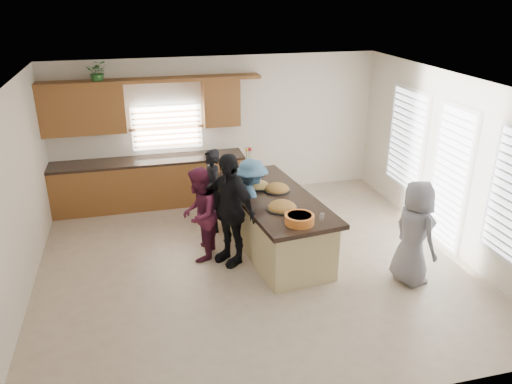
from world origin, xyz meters
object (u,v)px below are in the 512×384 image
object	(u,v)px
island	(274,224)
woman_left_front	(229,209)
woman_left_back	(212,191)
salad_bowl	(299,219)
woman_left_mid	(199,214)
woman_right_back	(251,203)
woman_right_front	(415,233)

from	to	relation	value
island	woman_left_front	xyz separation A→B (m)	(-0.77, -0.22, 0.44)
island	woman_left_back	size ratio (longest dim) A/B	1.89
salad_bowl	woman_left_mid	bearing A→B (deg)	140.16
woman_left_front	woman_right_back	size ratio (longest dim) A/B	1.19
woman_left_back	woman_right_front	bearing A→B (deg)	40.29
woman_left_mid	salad_bowl	bearing A→B (deg)	69.45
salad_bowl	woman_right_front	xyz separation A→B (m)	(1.60, -0.37, -0.24)
woman_left_mid	woman_right_front	distance (m)	3.21
salad_bowl	woman_right_front	bearing A→B (deg)	-12.95
salad_bowl	woman_right_back	world-z (taller)	woman_right_back
island	woman_left_front	size ratio (longest dim) A/B	1.58
salad_bowl	woman_left_back	world-z (taller)	woman_left_back
woman_left_back	woman_right_front	xyz separation A→B (m)	(2.53, -2.34, 0.04)
woman_left_back	woman_left_front	distance (m)	1.15
island	woman_right_front	world-z (taller)	woman_right_front
woman_left_front	woman_right_back	world-z (taller)	woman_left_front
salad_bowl	woman_left_front	xyz separation A→B (m)	(-0.84, 0.83, -0.13)
woman_left_front	woman_left_mid	bearing A→B (deg)	-150.84
woman_left_front	woman_right_back	xyz separation A→B (m)	(0.45, 0.45, -0.14)
woman_left_back	woman_left_front	xyz separation A→B (m)	(0.08, -1.14, 0.15)
island	woman_left_back	xyz separation A→B (m)	(-0.86, 0.92, 0.29)
woman_left_mid	woman_left_front	xyz separation A→B (m)	(0.43, -0.23, 0.14)
island	woman_right_back	xyz separation A→B (m)	(-0.32, 0.23, 0.30)
island	woman_left_mid	world-z (taller)	woman_left_mid
woman_left_back	woman_right_front	world-z (taller)	woman_right_front
woman_left_mid	woman_left_front	size ratio (longest dim) A/B	0.84
island	woman_right_back	world-z (taller)	woman_right_back
woman_left_mid	woman_right_front	size ratio (longest dim) A/B	0.96
woman_left_back	woman_right_back	bearing A→B (deg)	31.06
woman_left_back	woman_right_front	distance (m)	3.44
woman_left_front	woman_right_front	distance (m)	2.72
woman_left_mid	woman_right_back	distance (m)	0.91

